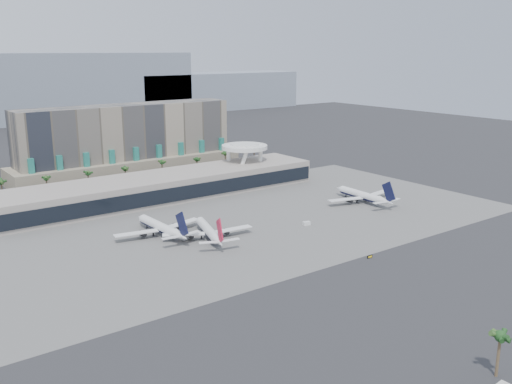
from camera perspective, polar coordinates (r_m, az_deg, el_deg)
ground at (r=208.24m, az=5.11°, el=-6.78°), size 900.00×900.00×0.00m
apron_pad at (r=249.60m, az=-3.30°, el=-3.16°), size 260.00×130.00×0.06m
mountain_ridge at (r=636.20m, az=-22.37°, el=9.10°), size 680.00×60.00×70.00m
hotel at (r=353.19m, az=-12.70°, el=4.45°), size 140.00×30.00×42.00m
terminal at (r=293.75m, az=-9.21°, el=0.64°), size 170.00×32.50×14.50m
saucer_structure at (r=324.55m, az=-1.15°, el=4.25°), size 26.00×26.00×21.89m
palm_row at (r=326.76m, az=-11.01°, el=2.64°), size 157.80×2.80×13.10m
airliner_left at (r=236.01m, az=-9.51°, el=-3.48°), size 39.21×40.38×13.94m
airliner_centre at (r=229.32m, az=-4.73°, el=-3.89°), size 36.06×37.34×13.28m
airliner_right at (r=287.24m, az=10.63°, el=-0.34°), size 39.42×40.64×14.02m
service_vehicle_a at (r=230.87m, az=-7.01°, el=-4.43°), size 4.60×2.96×2.08m
service_vehicle_b at (r=247.64m, az=5.08°, el=-3.15°), size 3.46×2.47×1.61m
taxiway_sign at (r=213.06m, az=11.31°, el=-6.36°), size 2.37×0.52×1.07m
near_palm_a at (r=146.24m, az=23.20°, el=-13.61°), size 6.00×6.00×11.67m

